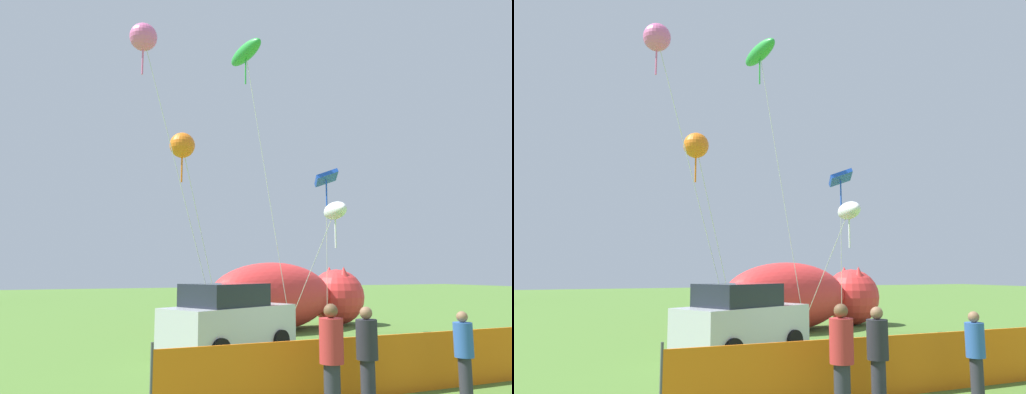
{
  "view_description": "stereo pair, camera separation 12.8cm",
  "coord_description": "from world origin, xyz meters",
  "views": [
    {
      "loc": [
        -7.66,
        -11.18,
        2.45
      ],
      "look_at": [
        -0.46,
        5.72,
        5.15
      ],
      "focal_mm": 35.0,
      "sensor_mm": 36.0,
      "label": 1
    },
    {
      "loc": [
        -7.54,
        -11.23,
        2.45
      ],
      "look_at": [
        -0.46,
        5.72,
        5.15
      ],
      "focal_mm": 35.0,
      "sensor_mm": 36.0,
      "label": 2
    }
  ],
  "objects": [
    {
      "name": "folding_chair",
      "position": [
        3.84,
        0.06,
        0.51
      ],
      "size": [
        0.69,
        0.69,
        0.88
      ],
      "rotation": [
        0.0,
        0.0,
        -0.47
      ],
      "color": "#1959A5",
      "rests_on": "ground"
    },
    {
      "name": "spectator_in_blue_shirt",
      "position": [
        -0.05,
        -3.59,
        0.91
      ],
      "size": [
        0.36,
        0.36,
        1.66
      ],
      "color": "#2D2D38",
      "rests_on": "ground"
    },
    {
      "name": "kite_pink_octopus",
      "position": [
        -4.98,
        4.64,
        10.08
      ],
      "size": [
        3.26,
        0.91,
        10.58
      ],
      "color": "silver",
      "rests_on": "ground"
    },
    {
      "name": "kite_blue_box",
      "position": [
        2.78,
        6.04,
        6.07
      ],
      "size": [
        1.2,
        1.26,
        6.5
      ],
      "color": "silver",
      "rests_on": "ground"
    },
    {
      "name": "kite_white_ghost",
      "position": [
        1.67,
        3.68,
        4.5
      ],
      "size": [
        1.36,
        3.67,
        4.89
      ],
      "color": "silver",
      "rests_on": "ground"
    },
    {
      "name": "kite_orange_flower",
      "position": [
        -3.4,
        5.34,
        6.72
      ],
      "size": [
        2.58,
        2.0,
        7.19
      ],
      "color": "silver",
      "rests_on": "ground"
    },
    {
      "name": "parked_car",
      "position": [
        -2.46,
        3.15,
        1.02
      ],
      "size": [
        4.49,
        3.39,
        2.06
      ],
      "rotation": [
        0.0,
        0.0,
        0.43
      ],
      "color": "#B7BCC1",
      "rests_on": "ground"
    },
    {
      "name": "spectator_in_green_shirt",
      "position": [
        -3.07,
        -3.67,
        1.03
      ],
      "size": [
        0.41,
        0.41,
        1.89
      ],
      "color": "#2D2D38",
      "rests_on": "ground"
    },
    {
      "name": "ground_plane",
      "position": [
        0.0,
        0.0,
        0.0
      ],
      "size": [
        120.0,
        120.0,
        0.0
      ],
      "primitive_type": "plane",
      "color": "#4C752D"
    },
    {
      "name": "inflatable_cat",
      "position": [
        1.98,
        7.98,
        1.28
      ],
      "size": [
        8.24,
        4.39,
        2.77
      ],
      "rotation": [
        0.0,
        0.0,
        0.27
      ],
      "color": "red",
      "rests_on": "ground"
    },
    {
      "name": "safety_fence",
      "position": [
        -1.57,
        -2.71,
        0.58
      ],
      "size": [
        8.74,
        0.1,
        1.28
      ],
      "rotation": [
        0.0,
        0.0,
        0.01
      ],
      "color": "orange",
      "rests_on": "ground"
    },
    {
      "name": "kite_green_fish",
      "position": [
        -0.68,
        6.25,
        10.98
      ],
      "size": [
        2.38,
        2.37,
        11.43
      ],
      "color": "silver",
      "rests_on": "ground"
    },
    {
      "name": "spectator_in_red_shirt",
      "position": [
        -2.14,
        -3.37,
        0.98
      ],
      "size": [
        0.39,
        0.39,
        1.79
      ],
      "color": "#2D2D38",
      "rests_on": "ground"
    }
  ]
}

